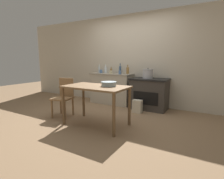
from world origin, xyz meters
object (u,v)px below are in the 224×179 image
Objects in this scene: bottle_left at (128,70)px; cup_right at (111,72)px; mixing_bowl_large at (109,84)px; bottle_center at (99,69)px; bottle_mid_left at (120,69)px; work_table at (96,91)px; stove at (149,94)px; bottle_far_left at (111,71)px; flour_sack at (137,106)px; cup_mid_right at (101,71)px; chair at (64,96)px; stock_pot at (148,74)px; bottle_center_left at (106,70)px; cup_center_right at (120,72)px.

bottle_left reaches higher than cup_right.
bottle_center is (-1.36, 1.69, 0.16)m from mixing_bowl_large.
bottle_left is 0.29m from bottle_mid_left.
work_table is 4.87× the size of bottle_left.
work_table is (-0.53, -1.65, 0.27)m from stove.
flour_sack is at bearing -29.34° from bottle_far_left.
stove is 0.77× the size of work_table.
chair is at bearing -89.45° from cup_mid_right.
cup_right is (0.43, -0.15, -0.00)m from cup_mid_right.
stock_pot reaches higher than cup_mid_right.
stock_pot reaches higher than cup_right.
stove is at bearing 28.93° from stock_pot.
stock_pot is 2.85× the size of cup_right.
bottle_left reaches higher than flour_sack.
cup_right is at bearing -111.09° from bottle_mid_left.
stock_pot is at bearing -1.44° from cup_mid_right.
mixing_bowl_large is at bearing -12.51° from chair.
bottle_center is 0.63m from cup_right.
mixing_bowl_large is at bearing -56.14° from bottle_center_left.
mixing_bowl_large is 2.99× the size of cup_center_right.
cup_center_right is at bearing -15.03° from bottle_center_left.
stock_pot reaches higher than work_table.
work_table is 3.94× the size of flour_sack.
bottle_mid_left reaches higher than bottle_left.
cup_right is at bearing -61.63° from bottle_far_left.
work_table is 12.51× the size of cup_center_right.
cup_mid_right is at bearing -155.24° from bottle_center_left.
cup_mid_right is at bearing 178.56° from stock_pot.
bottle_center_left is (0.11, 1.61, 0.52)m from chair.
bottle_center reaches higher than mixing_bowl_large.
stove is at bearing 79.17° from mixing_bowl_large.
flour_sack is 1.66m from cup_mid_right.
bottle_far_left is 0.47m from cup_center_right.
bottle_left is 2.66× the size of cup_right.
stove is at bearing -0.39° from cup_mid_right.
work_table is at bearing -79.23° from cup_center_right.
bottle_center_left is (-0.70, -0.05, -0.00)m from bottle_left.
cup_mid_right reaches higher than mixing_bowl_large.
bottle_center_left is 2.54× the size of cup_mid_right.
work_table is 0.30m from mixing_bowl_large.
cup_center_right is (0.67, 1.46, 0.47)m from chair.
stove is at bearing -2.88° from bottle_center_left.
bottle_far_left reaches higher than chair.
cup_center_right is (-0.53, 1.48, 0.11)m from mixing_bowl_large.
chair is 1.76m from bottle_center.
cup_center_right is at bearing 109.80° from mixing_bowl_large.
work_table is 4.55× the size of stock_pot.
bottle_left is (-0.39, 1.67, 0.16)m from mixing_bowl_large.
bottle_left is (-0.16, 1.77, 0.31)m from work_table.
bottle_far_left reaches higher than work_table.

